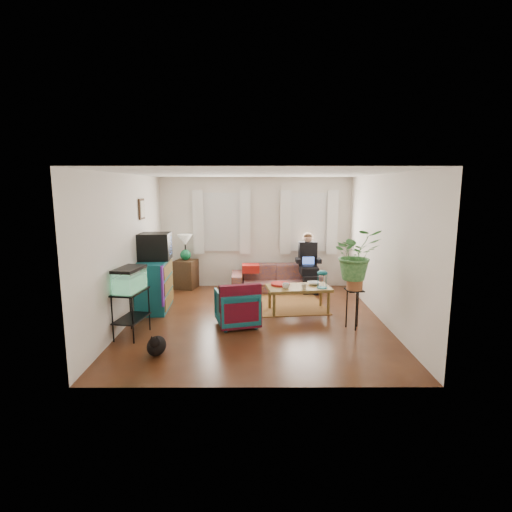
{
  "coord_description": "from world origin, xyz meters",
  "views": [
    {
      "loc": [
        -0.02,
        -6.95,
        2.38
      ],
      "look_at": [
        0.0,
        0.4,
        1.1
      ],
      "focal_mm": 28.0,
      "sensor_mm": 36.0,
      "label": 1
    }
  ],
  "objects_px": {
    "coffee_table": "(298,299)",
    "side_table": "(186,274)",
    "dresser": "(154,285)",
    "armchair": "(237,306)",
    "sofa": "(276,274)",
    "plant_stand": "(353,309)",
    "aquarium_stand": "(131,314)"
  },
  "relations": [
    {
      "from": "aquarium_stand",
      "to": "side_table",
      "type": "bearing_deg",
      "value": 93.05
    },
    {
      "from": "coffee_table",
      "to": "plant_stand",
      "type": "relative_size",
      "value": 1.76
    },
    {
      "from": "sofa",
      "to": "dresser",
      "type": "relative_size",
      "value": 1.89
    },
    {
      "from": "side_table",
      "to": "plant_stand",
      "type": "distance_m",
      "value": 4.29
    },
    {
      "from": "sofa",
      "to": "coffee_table",
      "type": "relative_size",
      "value": 1.72
    },
    {
      "from": "plant_stand",
      "to": "coffee_table",
      "type": "bearing_deg",
      "value": 131.96
    },
    {
      "from": "armchair",
      "to": "plant_stand",
      "type": "xyz_separation_m",
      "value": [
        1.98,
        -0.15,
        -0.01
      ]
    },
    {
      "from": "sofa",
      "to": "dresser",
      "type": "bearing_deg",
      "value": -151.78
    },
    {
      "from": "sofa",
      "to": "aquarium_stand",
      "type": "distance_m",
      "value": 3.78
    },
    {
      "from": "plant_stand",
      "to": "side_table",
      "type": "bearing_deg",
      "value": 140.29
    },
    {
      "from": "aquarium_stand",
      "to": "sofa",
      "type": "bearing_deg",
      "value": 58.69
    },
    {
      "from": "aquarium_stand",
      "to": "coffee_table",
      "type": "bearing_deg",
      "value": 33.84
    },
    {
      "from": "armchair",
      "to": "plant_stand",
      "type": "height_order",
      "value": "armchair"
    },
    {
      "from": "coffee_table",
      "to": "sofa",
      "type": "bearing_deg",
      "value": 94.9
    },
    {
      "from": "dresser",
      "to": "plant_stand",
      "type": "xyz_separation_m",
      "value": [
        3.64,
        -1.09,
        -0.15
      ]
    },
    {
      "from": "armchair",
      "to": "coffee_table",
      "type": "distance_m",
      "value": 1.39
    },
    {
      "from": "dresser",
      "to": "coffee_table",
      "type": "xyz_separation_m",
      "value": [
        2.81,
        -0.17,
        -0.24
      ]
    },
    {
      "from": "aquarium_stand",
      "to": "coffee_table",
      "type": "distance_m",
      "value": 3.09
    },
    {
      "from": "sofa",
      "to": "plant_stand",
      "type": "xyz_separation_m",
      "value": [
        1.18,
        -2.51,
        -0.06
      ]
    },
    {
      "from": "side_table",
      "to": "armchair",
      "type": "xyz_separation_m",
      "value": [
        1.32,
        -2.59,
        0.01
      ]
    },
    {
      "from": "dresser",
      "to": "armchair",
      "type": "bearing_deg",
      "value": -32.45
    },
    {
      "from": "coffee_table",
      "to": "side_table",
      "type": "bearing_deg",
      "value": 136.22
    },
    {
      "from": "side_table",
      "to": "armchair",
      "type": "relative_size",
      "value": 0.97
    },
    {
      "from": "sofa",
      "to": "armchair",
      "type": "height_order",
      "value": "sofa"
    },
    {
      "from": "coffee_table",
      "to": "armchair",
      "type": "bearing_deg",
      "value": -153.53
    },
    {
      "from": "side_table",
      "to": "plant_stand",
      "type": "relative_size",
      "value": 1.0
    },
    {
      "from": "sofa",
      "to": "armchair",
      "type": "bearing_deg",
      "value": -110.54
    },
    {
      "from": "dresser",
      "to": "aquarium_stand",
      "type": "bearing_deg",
      "value": -93.32
    },
    {
      "from": "dresser",
      "to": "plant_stand",
      "type": "relative_size",
      "value": 1.6
    },
    {
      "from": "aquarium_stand",
      "to": "plant_stand",
      "type": "distance_m",
      "value": 3.67
    },
    {
      "from": "sofa",
      "to": "coffee_table",
      "type": "xyz_separation_m",
      "value": [
        0.35,
        -1.59,
        -0.15
      ]
    },
    {
      "from": "dresser",
      "to": "sofa",
      "type": "bearing_deg",
      "value": 27.06
    }
  ]
}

